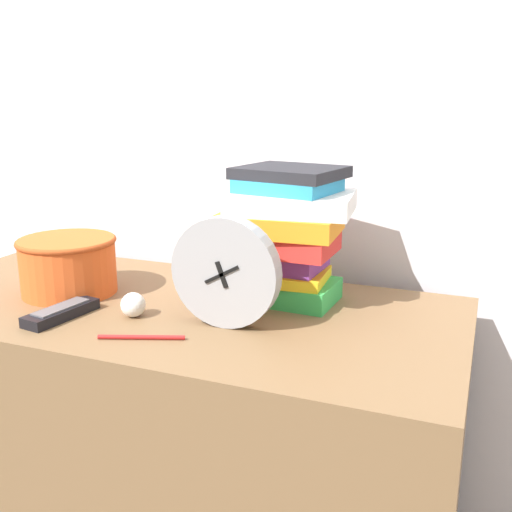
{
  "coord_description": "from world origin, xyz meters",
  "views": [
    {
      "loc": [
        0.59,
        -0.72,
        1.11
      ],
      "look_at": [
        0.18,
        0.3,
        0.81
      ],
      "focal_mm": 42.0,
      "sensor_mm": 36.0,
      "label": 1
    }
  ],
  "objects_px": {
    "crumpled_paper_ball": "(133,305)",
    "tv_remote": "(61,312)",
    "book_stack": "(283,232)",
    "pen": "(141,337)",
    "basket": "(68,263)",
    "desk_clock": "(225,272)"
  },
  "relations": [
    {
      "from": "crumpled_paper_ball",
      "to": "tv_remote",
      "type": "bearing_deg",
      "value": -155.5
    },
    {
      "from": "book_stack",
      "to": "crumpled_paper_ball",
      "type": "distance_m",
      "value": 0.33
    },
    {
      "from": "pen",
      "to": "basket",
      "type": "bearing_deg",
      "value": 149.48
    },
    {
      "from": "desk_clock",
      "to": "basket",
      "type": "distance_m",
      "value": 0.39
    },
    {
      "from": "desk_clock",
      "to": "crumpled_paper_ball",
      "type": "relative_size",
      "value": 4.31
    },
    {
      "from": "basket",
      "to": "crumpled_paper_ball",
      "type": "bearing_deg",
      "value": -19.9
    },
    {
      "from": "desk_clock",
      "to": "tv_remote",
      "type": "height_order",
      "value": "desk_clock"
    },
    {
      "from": "basket",
      "to": "crumpled_paper_ball",
      "type": "xyz_separation_m",
      "value": [
        0.21,
        -0.07,
        -0.04
      ]
    },
    {
      "from": "desk_clock",
      "to": "basket",
      "type": "xyz_separation_m",
      "value": [
        -0.39,
        0.05,
        -0.04
      ]
    },
    {
      "from": "book_stack",
      "to": "pen",
      "type": "distance_m",
      "value": 0.36
    },
    {
      "from": "desk_clock",
      "to": "basket",
      "type": "relative_size",
      "value": 0.99
    },
    {
      "from": "book_stack",
      "to": "basket",
      "type": "xyz_separation_m",
      "value": [
        -0.44,
        -0.12,
        -0.08
      ]
    },
    {
      "from": "basket",
      "to": "crumpled_paper_ball",
      "type": "distance_m",
      "value": 0.22
    },
    {
      "from": "tv_remote",
      "to": "pen",
      "type": "bearing_deg",
      "value": -9.88
    },
    {
      "from": "basket",
      "to": "tv_remote",
      "type": "height_order",
      "value": "basket"
    },
    {
      "from": "book_stack",
      "to": "tv_remote",
      "type": "relative_size",
      "value": 1.71
    },
    {
      "from": "crumpled_paper_ball",
      "to": "pen",
      "type": "bearing_deg",
      "value": -50.78
    },
    {
      "from": "basket",
      "to": "pen",
      "type": "relative_size",
      "value": 1.43
    },
    {
      "from": "book_stack",
      "to": "tv_remote",
      "type": "distance_m",
      "value": 0.46
    },
    {
      "from": "book_stack",
      "to": "pen",
      "type": "relative_size",
      "value": 1.88
    },
    {
      "from": "book_stack",
      "to": "crumpled_paper_ball",
      "type": "bearing_deg",
      "value": -139.31
    },
    {
      "from": "desk_clock",
      "to": "book_stack",
      "type": "height_order",
      "value": "book_stack"
    }
  ]
}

